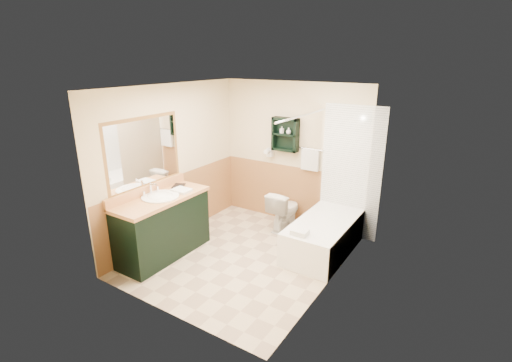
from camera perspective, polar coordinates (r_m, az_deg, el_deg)
The scene contains 25 objects.
floor at distance 5.52m, azimuth -2.01°, elevation -11.46°, with size 3.00×3.00×0.00m, color beige.
back_wall at distance 6.29m, azimuth 5.74°, elevation 4.10°, with size 2.60×0.04×2.40m, color beige.
left_wall at distance 5.85m, azimuth -12.89°, elevation 2.61°, with size 0.04×3.00×2.40m, color beige.
right_wall at distance 4.45m, azimuth 11.99°, elevation -2.37°, with size 0.04×3.00×2.40m, color beige.
ceiling at distance 4.79m, azimuth -2.34°, elevation 14.48°, with size 2.60×3.00×0.04m, color white.
wainscot_left at distance 6.05m, azimuth -12.18°, elevation -3.82°, with size 2.98×2.98×1.00m, color #AE7346, non-canonical shape.
wainscot_back at distance 6.47m, azimuth 5.40°, elevation -1.99°, with size 2.58×2.58×1.00m, color #AE7346, non-canonical shape.
mirror_frame at distance 5.38m, azimuth -16.86°, elevation 4.21°, with size 1.30×1.30×1.00m, color brown, non-canonical shape.
mirror_glass at distance 5.38m, azimuth -16.82°, elevation 4.21°, with size 1.20×1.20×0.90m, color white, non-canonical shape.
tile_right at distance 5.18m, azimuth 14.45°, elevation -1.31°, with size 1.50×1.50×2.10m, color white, non-canonical shape.
tile_back at distance 5.91m, azimuth 14.37°, elevation 1.16°, with size 0.95×0.95×2.10m, color white, non-canonical shape.
tile_accent at distance 4.97m, azimuth 15.12°, elevation 7.97°, with size 1.50×1.50×0.10m, color #13442D, non-canonical shape.
wall_shelf at distance 6.15m, azimuth 4.52°, elevation 7.16°, with size 0.45×0.15×0.55m, color black.
hair_dryer at distance 6.39m, azimuth 2.17°, elevation 4.42°, with size 0.10×0.24×0.18m, color white, non-canonical shape.
towel_bar at distance 6.04m, azimuth 8.45°, elevation 4.87°, with size 0.40×0.06×0.40m, color white, non-canonical shape.
curtain_rod at distance 5.22m, azimuth 7.38°, elevation 10.04°, with size 0.03×0.03×1.60m, color silver.
shower_curtain at distance 5.56m, azimuth 7.80°, elevation 1.56°, with size 1.05×1.05×1.70m, color #BAAD8D, non-canonical shape.
vanity at distance 5.51m, azimuth -14.12°, elevation -6.79°, with size 0.59×1.43×0.90m, color black.
bathtub at distance 5.62m, azimuth 10.41°, elevation -8.31°, with size 0.74×1.50×0.50m, color white.
toilet at distance 6.21m, azimuth 4.38°, elevation -4.50°, with size 0.38×0.68×0.66m, color white.
counter_towel at distance 5.47m, azimuth -11.37°, elevation -1.42°, with size 0.26×0.20×0.04m, color white.
vanity_book at distance 5.69m, azimuth -12.68°, elevation 0.22°, with size 0.16×0.02×0.22m, color black.
tub_towel at distance 5.04m, azimuth 6.77°, elevation -7.82°, with size 0.22×0.18×0.07m, color white.
soap_bottle_a at distance 6.17m, azimuth 4.01°, elevation 7.59°, with size 0.05×0.11×0.05m, color white.
soap_bottle_b at distance 6.11m, azimuth 5.04°, elevation 7.59°, with size 0.08×0.10×0.08m, color white.
Camera 1 is at (2.72, -3.93, 2.76)m, focal length 26.00 mm.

